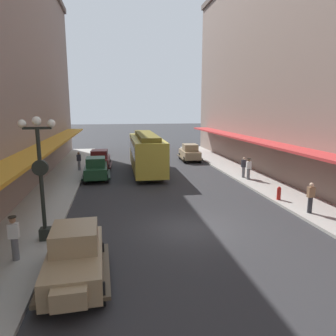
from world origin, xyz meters
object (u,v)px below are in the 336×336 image
Objects in this scene: parked_car_2 at (190,152)px; pedestrian_1 at (14,238)px; parked_car_1 at (96,168)px; pedestrian_2 at (79,161)px; parked_car_3 at (100,159)px; pedestrian_3 at (311,197)px; lamp_post_with_clock at (41,174)px; fire_hydrant at (279,193)px; streetcar at (146,151)px; pedestrian_4 at (244,167)px; pedestrian_0 at (249,169)px; parked_car_0 at (75,255)px.

parked_car_2 is 2.58× the size of pedestrian_1.
pedestrian_2 is at bearing 115.69° from parked_car_1.
parked_car_3 is 2.63× the size of pedestrian_3.
parked_car_1 is 1.00× the size of parked_car_2.
fire_hydrant is at bearing 16.02° from lamp_post_with_clock.
parked_car_1 is 0.44× the size of streetcar.
parked_car_1 is 2.61× the size of pedestrian_4.
parked_car_3 is at bearing 82.47° from pedestrian_1.
parked_car_2 is at bearing 102.37° from pedestrian_0.
parked_car_1 is at bearing -141.67° from parked_car_2.
parked_car_0 is 2.63× the size of pedestrian_4.
parked_car_2 is (9.40, 22.60, 0.00)m from parked_car_0.
parked_car_0 reaches higher than pedestrian_1.
pedestrian_2 reaches higher than fire_hydrant.
parked_car_2 is 0.45× the size of streetcar.
pedestrian_2 is (0.56, 16.89, -0.02)m from pedestrian_1.
pedestrian_2 and pedestrian_3 have the same top height.
pedestrian_0 is 1.00× the size of pedestrian_1.
parked_car_1 is 12.11m from parked_car_2.
fire_hydrant is at bearing -55.43° from streetcar.
parked_car_1 reaches higher than pedestrian_1.
pedestrian_0 is at bearing 37.84° from pedestrian_1.
pedestrian_1 is (-6.47, -15.50, -0.89)m from streetcar.
parked_car_1 is at bearing -64.31° from pedestrian_2.
pedestrian_4 is (-0.10, 0.73, -0.02)m from pedestrian_0.
parked_car_2 is 9.90m from parked_car_3.
parked_car_3 is at bearing 84.12° from lamp_post_with_clock.
parked_car_0 is 0.45× the size of streetcar.
parked_car_3 is 0.83× the size of lamp_post_with_clock.
parked_car_2 is 2.62× the size of pedestrian_2.
pedestrian_1 reaches higher than fire_hydrant.
lamp_post_with_clock reaches higher than pedestrian_1.
parked_car_0 reaches higher than pedestrian_3.
parked_car_0 is 1.00× the size of parked_car_2.
streetcar is at bearing 148.00° from pedestrian_0.
lamp_post_with_clock is at bearing 67.85° from pedestrian_1.
lamp_post_with_clock is at bearing -119.85° from parked_car_2.
pedestrian_0 is 1.02× the size of pedestrian_2.
parked_car_3 is at bearing 88.41° from parked_car_1.
parked_car_0 is at bearing -147.65° from fire_hydrant.
parked_car_1 and parked_car_3 have the same top height.
parked_car_2 is at bearing 45.96° from streetcar.
pedestrian_4 is (13.84, 11.55, -0.02)m from pedestrian_1.
parked_car_2 is at bearing 102.71° from pedestrian_4.
parked_car_0 is at bearing -90.07° from parked_car_3.
streetcar is at bearing -28.75° from parked_car_3.
pedestrian_1 is 1.02× the size of pedestrian_2.
pedestrian_0 is at bearing 84.84° from fire_hydrant.
streetcar is at bearing 120.23° from pedestrian_3.
parked_car_3 is 16.26m from lamp_post_with_clock.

